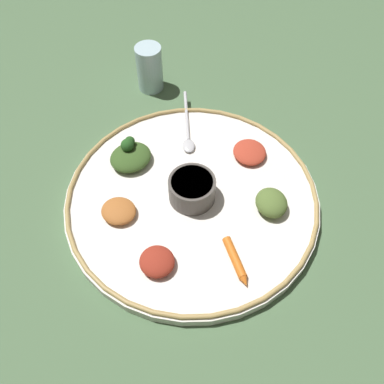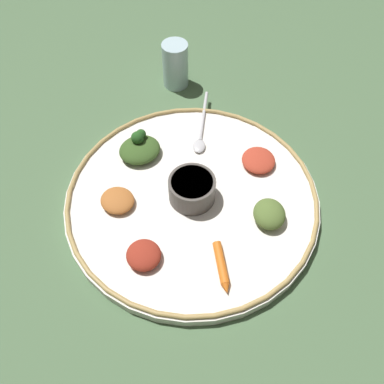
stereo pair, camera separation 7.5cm
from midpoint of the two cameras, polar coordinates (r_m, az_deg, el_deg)
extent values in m
plane|color=#4C6B47|center=(0.77, 2.75, -1.68)|extent=(2.40, 2.40, 0.00)
cylinder|color=white|center=(0.77, 2.78, -1.27)|extent=(0.45, 0.45, 0.02)
torus|color=tan|center=(0.75, 2.82, -0.73)|extent=(0.45, 0.45, 0.01)
cylinder|color=#4C4742|center=(0.74, 2.88, 0.16)|extent=(0.08, 0.08, 0.05)
cylinder|color=#99471E|center=(0.72, 2.95, 1.09)|extent=(0.07, 0.07, 0.01)
ellipsoid|color=silver|center=(0.83, 3.54, 5.97)|extent=(0.04, 0.04, 0.01)
cylinder|color=silver|center=(0.89, 3.99, 10.04)|extent=(0.10, 0.11, 0.01)
ellipsoid|color=#385623|center=(0.81, -4.40, 5.49)|extent=(0.09, 0.10, 0.03)
sphere|color=#23511E|center=(0.80, -4.67, 7.07)|extent=(0.02, 0.02, 0.02)
sphere|color=#23511E|center=(0.81, -4.23, 7.56)|extent=(0.02, 0.02, 0.02)
cylinder|color=orange|center=(0.69, 7.03, -9.63)|extent=(0.07, 0.05, 0.01)
cone|color=orange|center=(0.67, 7.86, -12.93)|extent=(0.02, 0.02, 0.01)
ellipsoid|color=#B2662D|center=(0.75, -7.15, -1.32)|extent=(0.07, 0.07, 0.02)
ellipsoid|color=#567033|center=(0.74, 13.17, -3.08)|extent=(0.08, 0.08, 0.03)
ellipsoid|color=#B73D28|center=(0.81, 11.49, 4.02)|extent=(0.09, 0.09, 0.02)
ellipsoid|color=maroon|center=(0.68, -3.37, -8.65)|extent=(0.07, 0.07, 0.02)
cylinder|color=silver|center=(0.96, 0.06, 16.51)|extent=(0.06, 0.06, 0.10)
cylinder|color=tan|center=(0.98, 0.06, 15.31)|extent=(0.05, 0.05, 0.05)
camera|label=1|loc=(0.04, -87.13, 3.99)|focal=39.90mm
camera|label=2|loc=(0.04, 92.87, -3.99)|focal=39.90mm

